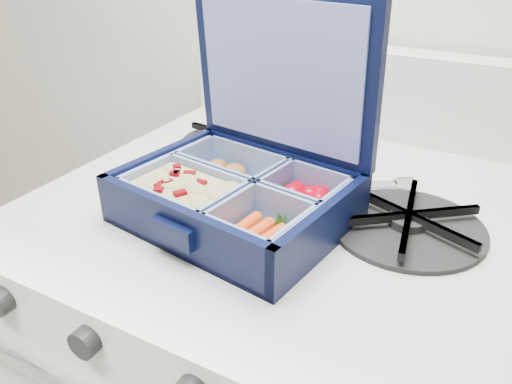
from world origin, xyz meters
The scene contains 4 objects.
bento_box centered at (-0.58, 1.60, 0.91)m, with size 0.25×0.19×0.06m, color black, non-canonical shape.
burner_grate centered at (-0.39, 1.67, 0.90)m, with size 0.18×0.18×0.03m, color black.
burner_grate_rear centered at (-0.70, 1.79, 0.89)m, with size 0.16×0.16×0.02m, color black.
fork centered at (-0.49, 1.74, 0.89)m, with size 0.02×0.18×0.01m, color silver, non-canonical shape.
Camera 1 is at (-0.31, 1.16, 1.19)m, focal length 35.00 mm.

